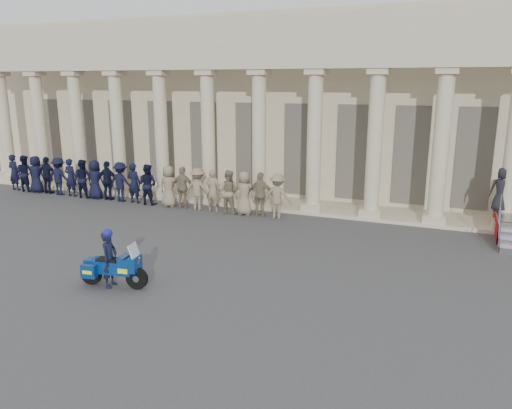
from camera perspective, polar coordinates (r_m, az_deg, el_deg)
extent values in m
plane|color=#3B3B3D|center=(16.02, -6.08, -7.33)|extent=(90.00, 90.00, 0.00)
cube|color=#BDAF8E|center=(29.04, 8.05, 11.26)|extent=(40.00, 10.00, 9.00)
cube|color=#BDAF8E|center=(23.75, 3.97, -0.02)|extent=(40.00, 2.60, 0.15)
cube|color=#BDAF8E|center=(22.31, 3.59, 16.48)|extent=(35.80, 1.00, 1.00)
cube|color=#BDAF8E|center=(22.39, 3.64, 19.29)|extent=(35.80, 1.00, 1.20)
cube|color=#BDAF8E|center=(32.48, -26.16, 2.77)|extent=(0.90, 0.90, 0.30)
cylinder|color=#BDAF8E|center=(32.11, -26.73, 7.94)|extent=(0.64, 0.64, 5.60)
cube|color=#BDAF8E|center=(30.60, -22.90, 2.50)|extent=(0.90, 0.90, 0.30)
cylinder|color=#BDAF8E|center=(30.21, -23.43, 7.98)|extent=(0.64, 0.64, 5.60)
cube|color=#BDAF8E|center=(30.11, -23.98, 13.50)|extent=(0.85, 0.85, 0.24)
cube|color=#BDAF8E|center=(28.84, -19.23, 2.18)|extent=(0.90, 0.90, 0.30)
cylinder|color=#BDAF8E|center=(28.43, -19.71, 8.01)|extent=(0.64, 0.64, 5.60)
cube|color=#BDAF8E|center=(28.31, -20.20, 13.88)|extent=(0.85, 0.85, 0.24)
cube|color=#BDAF8E|center=(27.21, -15.10, 1.81)|extent=(0.90, 0.90, 0.30)
cylinder|color=#BDAF8E|center=(26.77, -15.50, 7.99)|extent=(0.64, 0.64, 5.60)
cube|color=#BDAF8E|center=(26.65, -15.92, 14.24)|extent=(0.85, 0.85, 0.24)
cube|color=#BDAF8E|center=(25.74, -10.47, 1.39)|extent=(0.90, 0.90, 0.30)
cylinder|color=#BDAF8E|center=(25.28, -10.77, 7.93)|extent=(0.64, 0.64, 5.60)
cube|color=#BDAF8E|center=(25.15, -11.08, 14.55)|extent=(0.85, 0.85, 0.24)
cube|color=#BDAF8E|center=(24.46, -5.33, 0.91)|extent=(0.90, 0.90, 0.30)
cylinder|color=#BDAF8E|center=(23.97, -5.49, 7.79)|extent=(0.64, 0.64, 5.60)
cube|color=#BDAF8E|center=(23.84, -5.65, 14.79)|extent=(0.85, 0.85, 0.24)
cube|color=#BDAF8E|center=(23.40, 0.34, 0.37)|extent=(0.90, 0.90, 0.30)
cylinder|color=#BDAF8E|center=(22.89, 0.35, 7.56)|extent=(0.64, 0.64, 5.60)
cube|color=#BDAF8E|center=(22.75, 0.36, 14.89)|extent=(0.85, 0.85, 0.24)
cube|color=#BDAF8E|center=(22.59, 6.47, -0.22)|extent=(0.90, 0.90, 0.30)
cylinder|color=#BDAF8E|center=(22.06, 6.68, 7.23)|extent=(0.64, 0.64, 5.60)
cube|color=#BDAF8E|center=(21.91, 6.90, 14.83)|extent=(0.85, 0.85, 0.24)
cube|color=#BDAF8E|center=(22.05, 12.97, -0.84)|extent=(0.90, 0.90, 0.30)
cylinder|color=#BDAF8E|center=(21.51, 13.40, 6.78)|extent=(0.64, 0.64, 5.60)
cube|color=#BDAF8E|center=(21.36, 13.86, 14.57)|extent=(0.85, 0.85, 0.24)
cube|color=#BDAF8E|center=(21.82, 19.71, -1.47)|extent=(0.90, 0.90, 0.30)
cylinder|color=#BDAF8E|center=(21.27, 20.36, 6.21)|extent=(0.64, 0.64, 5.60)
cube|color=#BDAF8E|center=(21.12, 21.05, 14.07)|extent=(0.85, 0.85, 0.24)
cube|color=#BDAF8E|center=(21.90, 26.51, -2.09)|extent=(0.90, 0.90, 0.30)
cube|color=black|center=(32.62, -22.41, 7.20)|extent=(1.30, 0.12, 4.20)
cube|color=black|center=(30.86, -18.93, 7.17)|extent=(1.30, 0.12, 4.20)
cube|color=black|center=(29.22, -15.04, 7.10)|extent=(1.30, 0.12, 4.20)
cube|color=black|center=(27.74, -10.71, 6.99)|extent=(1.30, 0.12, 4.20)
cube|color=black|center=(26.43, -5.93, 6.82)|extent=(1.30, 0.12, 4.20)
cube|color=black|center=(25.32, -0.69, 6.58)|extent=(1.30, 0.12, 4.20)
cube|color=black|center=(24.43, 4.97, 6.26)|extent=(1.30, 0.12, 4.20)
cube|color=black|center=(23.80, 10.99, 5.86)|extent=(1.30, 0.12, 4.20)
cube|color=black|center=(23.44, 17.25, 5.37)|extent=(1.30, 0.12, 4.20)
cube|color=black|center=(23.36, 23.61, 4.80)|extent=(1.30, 0.12, 4.20)
imported|color=black|center=(30.08, -25.90, 3.33)|extent=(0.71, 0.47, 1.96)
imported|color=black|center=(29.51, -24.88, 3.25)|extent=(0.95, 0.74, 1.96)
imported|color=black|center=(28.95, -23.83, 3.18)|extent=(0.96, 0.62, 1.96)
imported|color=black|center=(28.40, -22.73, 3.10)|extent=(1.15, 0.48, 1.96)
imported|color=black|center=(27.86, -21.59, 3.01)|extent=(1.26, 0.73, 1.96)
imported|color=black|center=(27.33, -20.40, 2.92)|extent=(0.71, 0.47, 1.96)
imported|color=black|center=(26.82, -19.17, 2.82)|extent=(0.95, 0.74, 1.96)
imported|color=black|center=(26.32, -17.90, 2.72)|extent=(0.96, 0.62, 1.96)
imported|color=black|center=(25.83, -16.57, 2.62)|extent=(1.15, 0.48, 1.96)
imported|color=black|center=(25.36, -15.20, 2.51)|extent=(1.26, 0.73, 1.96)
imported|color=black|center=(24.90, -13.77, 2.39)|extent=(0.71, 0.47, 1.96)
imported|color=black|center=(24.45, -12.29, 2.27)|extent=(0.95, 0.74, 1.96)
imported|color=#827259|center=(23.82, -9.95, 2.07)|extent=(0.96, 0.62, 1.96)
imported|color=#827259|center=(23.42, -8.33, 1.93)|extent=(1.15, 0.48, 1.96)
imported|color=#827259|center=(23.04, -6.66, 1.79)|extent=(1.26, 0.73, 1.96)
imported|color=#827259|center=(22.68, -4.94, 1.64)|extent=(0.71, 0.47, 1.96)
imported|color=#827259|center=(22.35, -3.16, 1.48)|extent=(0.95, 0.74, 1.96)
imported|color=#827259|center=(22.03, -1.34, 1.32)|extent=(0.96, 0.62, 1.96)
imported|color=#827259|center=(21.74, 0.54, 1.15)|extent=(1.15, 0.48, 1.96)
imported|color=#827259|center=(21.47, 2.47, 0.97)|extent=(1.26, 0.73, 1.96)
cube|color=#9A0C12|center=(21.56, 25.70, -2.02)|extent=(0.04, 3.01, 0.75)
imported|color=black|center=(21.47, 26.28, 1.55)|extent=(0.85, 0.55, 1.73)
cylinder|color=black|center=(14.77, -13.46, -8.20)|extent=(0.66, 0.23, 0.64)
cylinder|color=black|center=(15.47, -18.32, -7.52)|extent=(0.66, 0.23, 0.64)
cube|color=navy|center=(14.98, -15.86, -6.88)|extent=(1.17, 0.57, 0.37)
cube|color=navy|center=(14.70, -14.23, -6.53)|extent=(0.60, 0.58, 0.44)
cube|color=silver|center=(14.78, -14.18, -7.34)|extent=(0.25, 0.32, 0.12)
cube|color=#B2BFCC|center=(14.52, -13.73, -5.37)|extent=(0.27, 0.47, 0.52)
cube|color=black|center=(15.01, -16.56, -6.10)|extent=(0.67, 0.42, 0.10)
cube|color=navy|center=(15.32, -18.27, -6.28)|extent=(0.39, 0.38, 0.21)
cube|color=navy|center=(15.07, -18.53, -7.23)|extent=(0.46, 0.28, 0.39)
cube|color=#F7FF0D|center=(15.07, -18.53, -7.23)|extent=(0.32, 0.27, 0.10)
cube|color=navy|center=(15.56, -17.32, -6.46)|extent=(0.46, 0.28, 0.39)
cube|color=#F7FF0D|center=(15.56, -17.32, -6.46)|extent=(0.32, 0.27, 0.10)
cylinder|color=silver|center=(15.51, -16.94, -7.46)|extent=(0.59, 0.18, 0.10)
cylinder|color=black|center=(14.62, -14.29, -5.67)|extent=(0.13, 0.68, 0.04)
imported|color=black|center=(14.98, -16.40, -6.02)|extent=(0.48, 0.65, 1.65)
sphere|color=navy|center=(14.74, -16.61, -3.18)|extent=(0.28, 0.28, 0.28)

